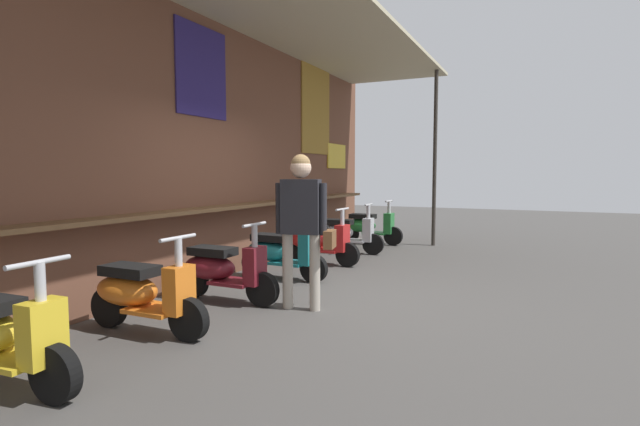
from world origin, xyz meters
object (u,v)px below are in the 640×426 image
shopper_with_handbag (302,215)px  scooter_orange (140,293)px  scooter_green (368,226)px  scooter_red (317,241)px  scooter_teal (278,252)px  scooter_maroon (221,269)px  scooter_silver (344,233)px

shopper_with_handbag → scooter_orange: bearing=129.9°
scooter_green → scooter_red: bearing=-89.3°
scooter_teal → scooter_green: size_ratio=1.00×
scooter_red → scooter_green: (2.58, 0.00, 0.00)m
scooter_orange → scooter_teal: bearing=88.9°
scooter_maroon → shopper_with_handbag: (0.11, -1.05, 0.69)m
scooter_red → scooter_maroon: bearing=-87.9°
scooter_orange → scooter_teal: 2.62m
scooter_red → shopper_with_handbag: 2.82m
scooter_teal → scooter_red: size_ratio=1.00×
scooter_maroon → scooter_teal: same height
scooter_red → shopper_with_handbag: bearing=-65.4°
scooter_maroon → scooter_red: size_ratio=1.00×
scooter_orange → scooter_silver: bearing=88.9°
scooter_teal → scooter_silver: bearing=90.8°
scooter_maroon → scooter_red: bearing=89.5°
scooter_teal → scooter_green: bearing=90.8°
scooter_red → scooter_teal: bearing=-87.9°
scooter_maroon → shopper_with_handbag: size_ratio=0.80×
scooter_maroon → scooter_green: size_ratio=1.00×
scooter_red → scooter_green: same height
scooter_orange → scooter_green: 6.48m
scooter_teal → shopper_with_handbag: (-1.25, -1.05, 0.69)m
scooter_red → scooter_silver: 1.22m
scooter_orange → scooter_green: bearing=88.9°
scooter_green → shopper_with_handbag: shopper_with_handbag is taller
scooter_silver → scooter_orange: bearing=-94.5°
scooter_green → shopper_with_handbag: bearing=-77.7°
scooter_maroon → shopper_with_handbag: shopper_with_handbag is taller
scooter_silver → scooter_green: (1.35, 0.00, 0.00)m
scooter_teal → scooter_red: bearing=90.8°
scooter_silver → shopper_with_handbag: bearing=-78.9°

